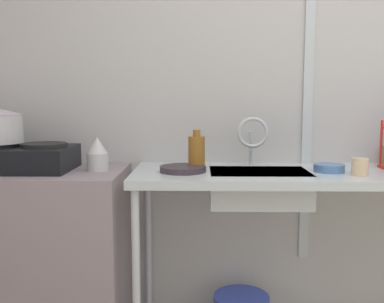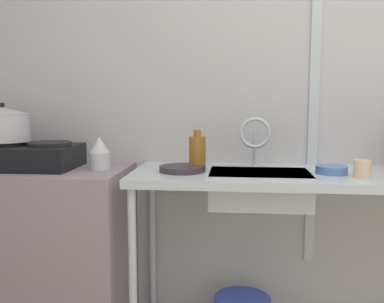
# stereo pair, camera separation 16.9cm
# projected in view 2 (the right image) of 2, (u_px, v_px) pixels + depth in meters

# --- Properties ---
(wall_back) EXTENTS (4.94, 0.10, 2.40)m
(wall_back) POSITION_uv_depth(u_px,v_px,m) (343.00, 102.00, 2.28)
(wall_back) COLOR #BDBBBC
(wall_back) RESTS_ON ground
(wall_metal_strip) EXTENTS (0.05, 0.01, 1.92)m
(wall_metal_strip) POSITION_uv_depth(u_px,v_px,m) (315.00, 78.00, 2.22)
(wall_metal_strip) COLOR silver
(counter_concrete) EXTENTS (0.93, 0.54, 0.88)m
(counter_concrete) POSITION_uv_depth(u_px,v_px,m) (36.00, 254.00, 2.21)
(counter_concrete) COLOR gray
(counter_concrete) RESTS_ON ground
(counter_sink) EXTENTS (1.60, 0.54, 0.88)m
(counter_sink) POSITION_uv_depth(u_px,v_px,m) (303.00, 187.00, 2.04)
(counter_sink) COLOR silver
(counter_sink) RESTS_ON ground
(stove) EXTENTS (0.48, 0.34, 0.13)m
(stove) POSITION_uv_depth(u_px,v_px,m) (27.00, 156.00, 2.15)
(stove) COLOR black
(stove) RESTS_ON counter_concrete
(pot_on_left_burner) EXTENTS (0.26, 0.26, 0.19)m
(pot_on_left_burner) POSITION_uv_depth(u_px,v_px,m) (3.00, 124.00, 2.15)
(pot_on_left_burner) COLOR silver
(pot_on_left_burner) RESTS_ON stove
(percolator) EXTENTS (0.10, 0.10, 0.16)m
(percolator) POSITION_uv_depth(u_px,v_px,m) (99.00, 153.00, 2.11)
(percolator) COLOR silver
(percolator) RESTS_ON counter_concrete
(sink_basin) EXTENTS (0.46, 0.30, 0.16)m
(sink_basin) POSITION_uv_depth(u_px,v_px,m) (259.00, 189.00, 2.05)
(sink_basin) COLOR silver
(sink_basin) RESTS_ON counter_sink
(faucet) EXTENTS (0.15, 0.09, 0.25)m
(faucet) POSITION_uv_depth(u_px,v_px,m) (255.00, 135.00, 2.15)
(faucet) COLOR silver
(faucet) RESTS_ON counter_sink
(frying_pan) EXTENTS (0.22, 0.22, 0.03)m
(frying_pan) POSITION_uv_depth(u_px,v_px,m) (182.00, 169.00, 2.05)
(frying_pan) COLOR #362C34
(frying_pan) RESTS_ON counter_sink
(cup_by_rack) EXTENTS (0.07, 0.07, 0.08)m
(cup_by_rack) POSITION_uv_depth(u_px,v_px,m) (362.00, 169.00, 1.89)
(cup_by_rack) COLOR beige
(cup_by_rack) RESTS_ON counter_sink
(small_bowl_on_drainboard) EXTENTS (0.14, 0.14, 0.04)m
(small_bowl_on_drainboard) POSITION_uv_depth(u_px,v_px,m) (332.00, 170.00, 2.00)
(small_bowl_on_drainboard) COLOR #4B76B1
(small_bowl_on_drainboard) RESTS_ON counter_sink
(bottle_by_sink) EXTENTS (0.08, 0.08, 0.19)m
(bottle_by_sink) POSITION_uv_depth(u_px,v_px,m) (197.00, 152.00, 2.11)
(bottle_by_sink) COLOR #955F22
(bottle_by_sink) RESTS_ON counter_sink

